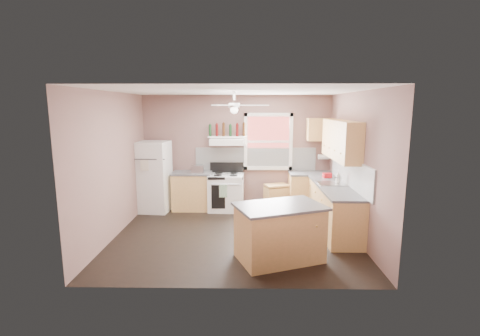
{
  "coord_description": "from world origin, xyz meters",
  "views": [
    {
      "loc": [
        0.2,
        -6.34,
        2.42
      ],
      "look_at": [
        0.1,
        0.3,
        1.25
      ],
      "focal_mm": 26.0,
      "sensor_mm": 36.0,
      "label": 1
    }
  ],
  "objects_px": {
    "refrigerator": "(154,177)",
    "cart": "(276,198)",
    "toaster": "(198,169)",
    "stove": "(226,192)",
    "island": "(279,234)"
  },
  "relations": [
    {
      "from": "refrigerator",
      "to": "cart",
      "type": "height_order",
      "value": "refrigerator"
    },
    {
      "from": "toaster",
      "to": "stove",
      "type": "bearing_deg",
      "value": 5.33
    },
    {
      "from": "refrigerator",
      "to": "island",
      "type": "bearing_deg",
      "value": -38.37
    },
    {
      "from": "island",
      "to": "cart",
      "type": "bearing_deg",
      "value": 65.2
    },
    {
      "from": "refrigerator",
      "to": "cart",
      "type": "bearing_deg",
      "value": 10.03
    },
    {
      "from": "toaster",
      "to": "island",
      "type": "height_order",
      "value": "toaster"
    },
    {
      "from": "cart",
      "to": "island",
      "type": "relative_size",
      "value": 0.42
    },
    {
      "from": "cart",
      "to": "island",
      "type": "height_order",
      "value": "island"
    },
    {
      "from": "refrigerator",
      "to": "toaster",
      "type": "distance_m",
      "value": 1.04
    },
    {
      "from": "refrigerator",
      "to": "stove",
      "type": "distance_m",
      "value": 1.73
    },
    {
      "from": "toaster",
      "to": "stove",
      "type": "xyz_separation_m",
      "value": [
        0.66,
        0.06,
        -0.56
      ]
    },
    {
      "from": "refrigerator",
      "to": "stove",
      "type": "xyz_separation_m",
      "value": [
        1.68,
        0.08,
        -0.39
      ]
    },
    {
      "from": "toaster",
      "to": "island",
      "type": "bearing_deg",
      "value": -57.58
    },
    {
      "from": "stove",
      "to": "toaster",
      "type": "bearing_deg",
      "value": -172.2
    },
    {
      "from": "refrigerator",
      "to": "cart",
      "type": "distance_m",
      "value": 2.94
    }
  ]
}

